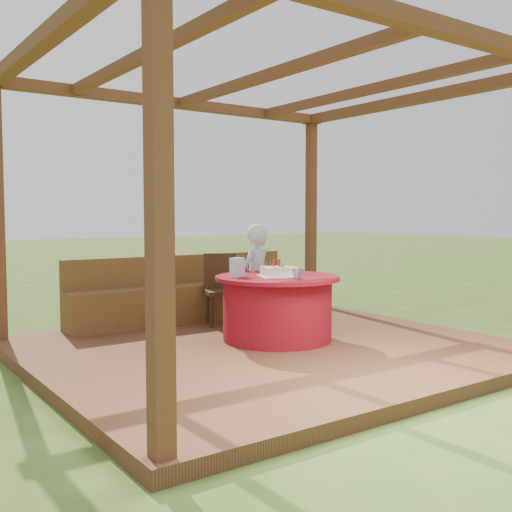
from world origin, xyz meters
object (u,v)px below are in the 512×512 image
(elderly_woman, at_px, (256,276))
(bench, at_px, (187,299))
(drinking_glass, at_px, (298,274))
(chair, at_px, (221,286))
(birthday_cake, at_px, (279,271))
(gift_bag, at_px, (237,267))
(table, at_px, (277,307))

(elderly_woman, bearing_deg, bench, 112.81)
(drinking_glass, bearing_deg, bench, 95.30)
(elderly_woman, height_order, drinking_glass, elderly_woman)
(chair, relative_size, drinking_glass, 7.87)
(birthday_cake, height_order, gift_bag, gift_bag)
(bench, xyz_separation_m, elderly_woman, (0.39, -0.92, 0.34))
(gift_bag, relative_size, drinking_glass, 1.84)
(chair, relative_size, birthday_cake, 1.70)
(gift_bag, bearing_deg, birthday_cake, -44.87)
(drinking_glass, bearing_deg, gift_bag, 124.40)
(bench, bearing_deg, elderly_woman, -67.19)
(table, bearing_deg, gift_bag, 157.81)
(table, height_order, gift_bag, gift_bag)
(elderly_woman, bearing_deg, birthday_cake, -106.34)
(gift_bag, distance_m, drinking_glass, 0.64)
(birthday_cake, xyz_separation_m, gift_bag, (-0.37, 0.22, 0.05))
(table, height_order, chair, chair)
(elderly_woman, xyz_separation_m, drinking_glass, (-0.21, -1.00, 0.11))
(gift_bag, bearing_deg, elderly_woman, 25.57)
(birthday_cake, bearing_deg, chair, 87.99)
(birthday_cake, relative_size, drinking_glass, 4.63)
(table, relative_size, elderly_woman, 1.07)
(chair, height_order, drinking_glass, chair)
(bench, relative_size, chair, 3.58)
(bench, distance_m, chair, 0.52)
(elderly_woman, bearing_deg, table, -105.72)
(table, xyz_separation_m, birthday_cake, (-0.02, -0.06, 0.38))
(bench, bearing_deg, chair, -62.41)
(table, xyz_separation_m, chair, (0.02, 1.12, 0.11))
(bench, xyz_separation_m, drinking_glass, (0.18, -1.93, 0.45))
(chair, height_order, elderly_woman, elderly_woman)
(elderly_woman, xyz_separation_m, gift_bag, (-0.57, -0.48, 0.16))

